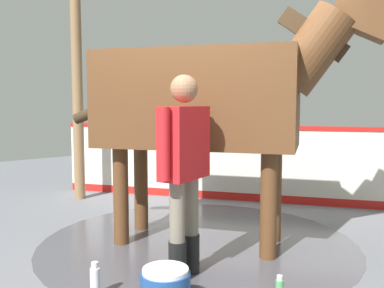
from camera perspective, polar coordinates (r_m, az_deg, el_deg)
ground_plane at (r=4.39m, az=-1.43°, el=-14.37°), size 16.00×16.00×0.02m
wet_patch at (r=4.68m, az=0.82°, el=-12.93°), size 3.35×3.35×0.00m
barrier_wall at (r=6.53m, az=5.64°, el=-2.88°), size 3.14×4.69×1.15m
roof_post_far at (r=6.74m, az=-15.04°, el=5.75°), size 0.16×0.16×3.06m
horse at (r=4.41m, az=2.27°, el=6.05°), size 2.13×2.91×2.59m
handler at (r=3.56m, az=-1.05°, el=-2.37°), size 0.65×0.37×1.72m
bottle_shampoo at (r=3.52m, az=-12.83°, el=-17.37°), size 0.08×0.08×0.27m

